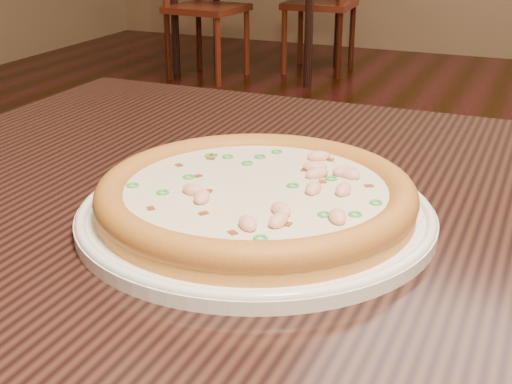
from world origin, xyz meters
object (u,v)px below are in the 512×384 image
at_px(hero_table, 388,313).
at_px(chair_a, 199,6).
at_px(pizza, 256,195).
at_px(plate, 256,213).
at_px(chair_b, 328,3).

xyz_separation_m(hero_table, chair_a, (-1.99, 3.42, -0.21)).
height_order(hero_table, pizza, pizza).
relative_size(plate, chair_a, 0.35).
height_order(plate, pizza, pizza).
bearing_deg(chair_a, chair_b, 33.86).
bearing_deg(chair_b, plate, -73.30).
height_order(chair_a, chair_b, same).
bearing_deg(pizza, hero_table, 22.68).
distance_m(pizza, chair_a, 3.95).
bearing_deg(hero_table, chair_a, 120.20).
bearing_deg(chair_b, chair_a, -146.14).
xyz_separation_m(hero_table, plate, (-0.12, -0.05, 0.11)).
relative_size(chair_a, chair_b, 1.00).
xyz_separation_m(pizza, chair_b, (-1.18, 3.93, -0.34)).
relative_size(hero_table, chair_a, 1.26).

